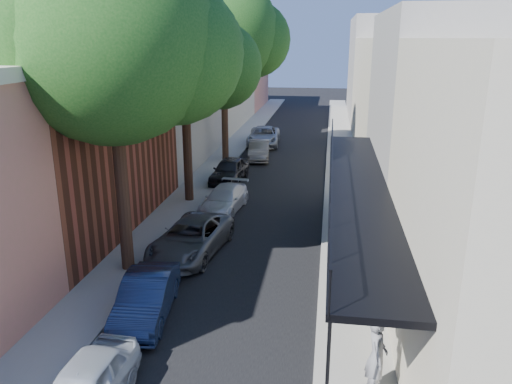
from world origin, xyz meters
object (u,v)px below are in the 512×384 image
(oak_far, at_px, (231,34))
(parked_car_g, at_px, (264,136))
(parked_car_c, at_px, (191,238))
(parked_car_e, at_px, (229,170))
(parked_car_b, at_px, (146,297))
(oak_mid, at_px, (193,59))
(parked_car_d, at_px, (224,199))
(oak_near, at_px, (126,42))
(parked_car_f, at_px, (259,150))
(pedestrian, at_px, (377,356))

(oak_far, relative_size, parked_car_g, 2.35)
(parked_car_c, bearing_deg, parked_car_e, 100.20)
(parked_car_b, bearing_deg, oak_mid, 90.36)
(parked_car_d, bearing_deg, parked_car_g, 96.60)
(oak_near, distance_m, parked_car_c, 7.50)
(oak_near, xyz_separation_m, parked_car_e, (0.87, 11.62, -7.19))
(parked_car_e, height_order, parked_car_f, parked_car_e)
(parked_car_d, xyz_separation_m, parked_car_e, (-0.76, 5.02, 0.11))
(oak_near, xyz_separation_m, parked_car_d, (1.63, 6.60, -7.30))
(parked_car_c, height_order, parked_car_d, parked_car_c)
(parked_car_d, height_order, parked_car_g, parked_car_g)
(oak_near, height_order, parked_car_f, oak_near)
(parked_car_b, xyz_separation_m, parked_car_d, (0.31, 9.73, -0.06))
(oak_mid, height_order, parked_car_f, oak_mid)
(oak_mid, distance_m, parked_car_g, 15.69)
(oak_far, relative_size, parked_car_f, 3.03)
(parked_car_b, height_order, parked_car_e, parked_car_e)
(parked_car_c, relative_size, pedestrian, 2.36)
(oak_mid, distance_m, parked_car_e, 7.40)
(parked_car_d, xyz_separation_m, parked_car_g, (-0.18, 15.63, 0.12))
(oak_near, distance_m, oak_far, 17.01)
(parked_car_e, relative_size, parked_car_f, 1.03)
(parked_car_c, relative_size, parked_car_f, 1.21)
(pedestrian, bearing_deg, parked_car_g, 13.33)
(parked_car_g, bearing_deg, parked_car_f, -89.50)
(oak_far, distance_m, parked_car_e, 9.33)
(parked_car_f, distance_m, parked_car_g, 4.80)
(oak_near, xyz_separation_m, parked_car_g, (1.45, 22.23, -7.18))
(parked_car_d, xyz_separation_m, parked_car_f, (0.13, 10.84, 0.06))
(parked_car_b, distance_m, parked_car_g, 25.36)
(oak_near, bearing_deg, pedestrian, -36.58)
(oak_mid, bearing_deg, parked_car_g, 83.98)
(parked_car_f, height_order, pedestrian, pedestrian)
(parked_car_b, bearing_deg, parked_car_c, 82.20)
(parked_car_b, relative_size, parked_car_e, 0.96)
(parked_car_g, distance_m, pedestrian, 28.71)
(parked_car_c, distance_m, parked_car_g, 20.74)
(parked_car_d, xyz_separation_m, pedestrian, (6.14, -12.37, 0.55))
(parked_car_b, distance_m, pedestrian, 6.98)
(oak_far, bearing_deg, parked_car_d, -81.16)
(oak_far, bearing_deg, parked_car_e, -80.92)
(oak_mid, bearing_deg, parked_car_f, 79.16)
(parked_car_e, bearing_deg, parked_car_d, -76.93)
(parked_car_g, relative_size, pedestrian, 2.50)
(oak_near, xyz_separation_m, oak_mid, (-0.05, 7.97, -0.82))
(parked_car_b, height_order, parked_car_d, parked_car_b)
(parked_car_f, bearing_deg, parked_car_d, -97.32)
(oak_mid, bearing_deg, parked_car_d, -39.10)
(oak_near, relative_size, oak_far, 0.96)
(pedestrian, bearing_deg, parked_car_e, 22.25)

